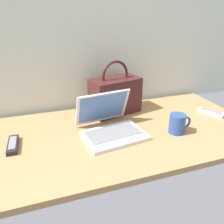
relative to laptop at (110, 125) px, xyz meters
The scene contains 6 objects.
desk 0.06m from the laptop, ahead, with size 1.60×0.76×0.03m.
laptop is the anchor object (origin of this frame).
coffee_mug 0.36m from the laptop, 17.86° to the right, with size 0.13×0.09×0.10m.
remote_control_near 0.49m from the laptop, behind, with size 0.05×0.16×0.02m.
remote_control_far 0.67m from the laptop, ahead, with size 0.11×0.16×0.02m.
handbag 0.28m from the laptop, 64.86° to the left, with size 0.33×0.22×0.33m.
Camera 1 is at (-0.35, -1.01, 0.64)m, focal length 36.68 mm.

